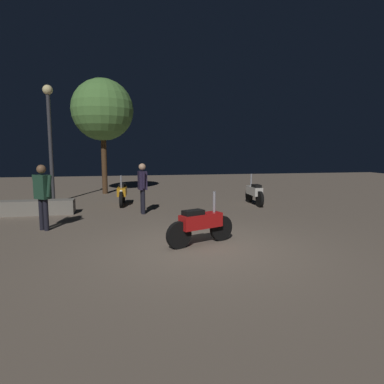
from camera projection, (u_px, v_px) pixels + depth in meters
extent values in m
plane|color=#756656|center=(202.00, 249.00, 6.74)|extent=(40.00, 40.00, 0.00)
cylinder|color=black|center=(179.00, 235.00, 6.75)|extent=(0.55, 0.31, 0.56)
cylinder|color=black|center=(221.00, 228.00, 7.36)|extent=(0.55, 0.31, 0.56)
cube|color=#B71414|center=(201.00, 221.00, 7.03)|extent=(0.99, 0.65, 0.30)
cube|color=black|center=(193.00, 213.00, 6.89)|extent=(0.50, 0.39, 0.10)
cylinder|color=gray|center=(214.00, 202.00, 7.18)|extent=(0.08, 0.08, 0.45)
sphere|color=#F2EABF|center=(218.00, 216.00, 7.27)|extent=(0.12, 0.12, 0.12)
cylinder|color=black|center=(260.00, 199.00, 11.67)|extent=(0.11, 0.56, 0.56)
cylinder|color=black|center=(249.00, 195.00, 12.75)|extent=(0.11, 0.56, 0.56)
cube|color=beige|center=(254.00, 191.00, 12.18)|extent=(0.31, 0.95, 0.30)
cube|color=black|center=(256.00, 186.00, 11.96)|extent=(0.25, 0.44, 0.10)
cylinder|color=gray|center=(251.00, 180.00, 12.47)|extent=(0.06, 0.06, 0.45)
sphere|color=#F2EABF|center=(250.00, 188.00, 12.61)|extent=(0.12, 0.12, 0.12)
cylinder|color=black|center=(123.00, 195.00, 12.65)|extent=(0.13, 0.56, 0.56)
cylinder|color=black|center=(121.00, 200.00, 11.57)|extent=(0.13, 0.56, 0.56)
cube|color=orange|center=(122.00, 191.00, 12.08)|extent=(0.35, 0.97, 0.30)
cube|color=black|center=(122.00, 185.00, 12.25)|extent=(0.26, 0.45, 0.10)
cylinder|color=gray|center=(121.00, 182.00, 11.69)|extent=(0.06, 0.06, 0.45)
sphere|color=#F2EABF|center=(121.00, 191.00, 11.63)|extent=(0.12, 0.12, 0.12)
cylinder|color=black|center=(142.00, 201.00, 10.53)|extent=(0.12, 0.12, 0.77)
cylinder|color=black|center=(143.00, 202.00, 10.38)|extent=(0.12, 0.12, 0.77)
cube|color=#261E38|center=(142.00, 180.00, 10.37)|extent=(0.29, 0.39, 0.57)
sphere|color=tan|center=(142.00, 167.00, 10.31)|extent=(0.21, 0.21, 0.21)
cylinder|color=#261E38|center=(141.00, 179.00, 10.59)|extent=(0.11, 0.19, 0.52)
cylinder|color=#261E38|center=(144.00, 180.00, 10.14)|extent=(0.11, 0.19, 0.52)
cylinder|color=black|center=(42.00, 214.00, 8.33)|extent=(0.12, 0.12, 0.80)
cylinder|color=black|center=(46.00, 215.00, 8.26)|extent=(0.12, 0.12, 0.80)
cube|color=#1E3F2D|center=(42.00, 187.00, 8.20)|extent=(0.43, 0.41, 0.59)
sphere|color=brown|center=(41.00, 169.00, 8.15)|extent=(0.22, 0.22, 0.22)
cylinder|color=#1E3F2D|center=(35.00, 185.00, 8.30)|extent=(0.20, 0.18, 0.54)
cylinder|color=#1E3F2D|center=(49.00, 186.00, 8.09)|extent=(0.20, 0.18, 0.54)
cylinder|color=#38383D|center=(51.00, 149.00, 12.41)|extent=(0.14, 0.14, 4.03)
sphere|color=#F9E59E|center=(48.00, 90.00, 12.14)|extent=(0.36, 0.36, 0.36)
cylinder|color=#4C331E|center=(104.00, 163.00, 15.16)|extent=(0.24, 0.24, 2.82)
sphere|color=#568C42|center=(102.00, 110.00, 14.86)|extent=(2.73, 2.73, 2.73)
cube|color=gray|center=(24.00, 208.00, 10.24)|extent=(2.96, 0.50, 0.45)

